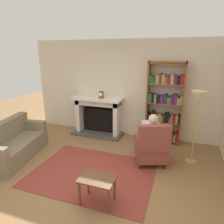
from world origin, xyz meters
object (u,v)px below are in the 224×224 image
object	(u,v)px
bookshelf	(165,105)
floor_lamp	(198,103)
mantel_clock	(101,95)
seated_reader	(151,136)
fireplace	(99,114)
side_table	(97,182)
armchair_reading	(152,147)
sofa_floral	(14,145)

from	to	relation	value
bookshelf	floor_lamp	distance (m)	1.21
mantel_clock	seated_reader	xyz separation A→B (m)	(1.59, -1.06, -0.59)
mantel_clock	seated_reader	world-z (taller)	mantel_clock
fireplace	side_table	world-z (taller)	fireplace
bookshelf	seated_reader	size ratio (longest dim) A/B	1.88
fireplace	bookshelf	world-z (taller)	bookshelf
bookshelf	armchair_reading	size ratio (longest dim) A/B	2.21
mantel_clock	side_table	xyz separation A→B (m)	(0.99, -2.63, -0.82)
armchair_reading	sofa_floral	xyz separation A→B (m)	(-3.04, -0.74, -0.10)
armchair_reading	sofa_floral	bearing A→B (deg)	-6.59
mantel_clock	armchair_reading	distance (m)	2.16
mantel_clock	armchair_reading	bearing A→B (deg)	-35.76
bookshelf	floor_lamp	size ratio (longest dim) A/B	1.33
mantel_clock	armchair_reading	size ratio (longest dim) A/B	0.21
bookshelf	seated_reader	bearing A→B (deg)	-96.81
bookshelf	side_table	bearing A→B (deg)	-105.00
fireplace	armchair_reading	distance (m)	2.18
fireplace	seated_reader	xyz separation A→B (m)	(1.72, -1.16, 0.04)
bookshelf	armchair_reading	xyz separation A→B (m)	(-0.10, -1.31, -0.61)
seated_reader	floor_lamp	bearing A→B (deg)	177.87
bookshelf	seated_reader	xyz separation A→B (m)	(-0.14, -1.20, -0.42)
seated_reader	side_table	bearing A→B (deg)	48.88
mantel_clock	armchair_reading	world-z (taller)	mantel_clock
mantel_clock	armchair_reading	xyz separation A→B (m)	(1.63, -1.17, -0.78)
fireplace	side_table	size ratio (longest dim) A/B	2.66
seated_reader	side_table	xyz separation A→B (m)	(-0.60, -1.56, -0.23)
mantel_clock	bookshelf	xyz separation A→B (m)	(1.73, 0.14, -0.17)
seated_reader	side_table	world-z (taller)	seated_reader
fireplace	floor_lamp	size ratio (longest dim) A/B	0.93
floor_lamp	mantel_clock	bearing A→B (deg)	162.36
floor_lamp	seated_reader	bearing A→B (deg)	-161.90
sofa_floral	bookshelf	bearing A→B (deg)	-67.82
bookshelf	sofa_floral	xyz separation A→B (m)	(-3.14, -2.05, -0.72)
armchair_reading	seated_reader	distance (m)	0.23
fireplace	armchair_reading	xyz separation A→B (m)	(1.76, -1.28, -0.16)
seated_reader	side_table	distance (m)	1.69
fireplace	side_table	distance (m)	2.96
sofa_floral	fireplace	bearing A→B (deg)	-43.22
sofa_floral	mantel_clock	bearing A→B (deg)	-47.27
sofa_floral	armchair_reading	bearing A→B (deg)	-87.28
seated_reader	side_table	size ratio (longest dim) A/B	2.04
fireplace	floor_lamp	distance (m)	2.84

